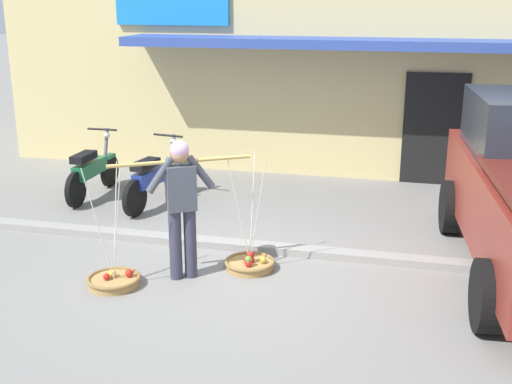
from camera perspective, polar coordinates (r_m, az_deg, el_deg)
The scene contains 8 objects.
ground_plane at distance 8.15m, azimuth -1.93°, elevation -6.86°, with size 90.00×90.00×0.00m, color gray.
sidewalk_curb at distance 8.75m, azimuth -0.69°, elevation -4.77°, with size 20.00×0.24×0.10m, color gray.
fruit_vendor at distance 7.65m, azimuth -6.57°, elevation -0.73°, with size 1.45×0.90×1.70m.
fruit_basket_left_side at distance 8.14m, azimuth -0.54°, elevation -6.27°, with size 0.63×0.63×1.45m.
fruit_basket_right_side at distance 7.88m, azimuth -12.35°, elevation -7.53°, with size 0.63×0.63×1.45m.
motorcycle_nearest_shop at distance 11.26m, azimuth -14.22°, elevation 1.81°, with size 0.54×1.82×1.09m.
motorcycle_second_in_row at distance 10.57m, azimuth -8.91°, elevation 1.16°, with size 0.54×1.81×1.09m.
storefront_building at distance 14.43m, azimuth 7.66°, elevation 12.04°, with size 13.00×6.00×4.20m.
Camera 1 is at (2.05, -7.17, 3.27)m, focal length 45.56 mm.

